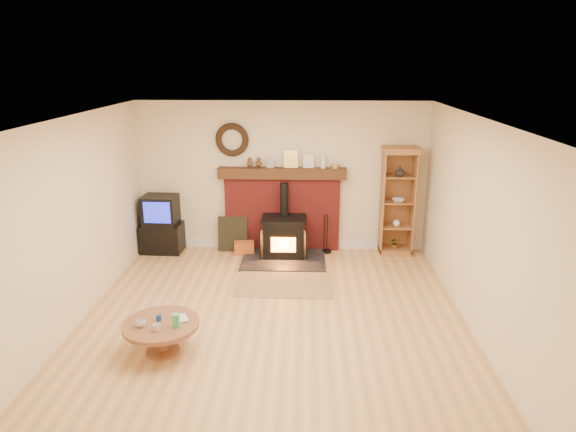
{
  "coord_description": "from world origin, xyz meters",
  "views": [
    {
      "loc": [
        0.41,
        -5.96,
        3.26
      ],
      "look_at": [
        0.16,
        1.0,
        1.13
      ],
      "focal_mm": 32.0,
      "sensor_mm": 36.0,
      "label": 1
    }
  ],
  "objects_px": {
    "wood_stove": "(284,238)",
    "tv_unit": "(162,225)",
    "curio_cabinet": "(397,201)",
    "coffee_table": "(161,328)"
  },
  "relations": [
    {
      "from": "wood_stove",
      "to": "tv_unit",
      "type": "distance_m",
      "value": 2.16
    },
    {
      "from": "wood_stove",
      "to": "curio_cabinet",
      "type": "xyz_separation_m",
      "value": [
        1.93,
        0.28,
        0.6
      ]
    },
    {
      "from": "wood_stove",
      "to": "coffee_table",
      "type": "height_order",
      "value": "wood_stove"
    },
    {
      "from": "tv_unit",
      "to": "curio_cabinet",
      "type": "distance_m",
      "value": 4.1
    },
    {
      "from": "tv_unit",
      "to": "coffee_table",
      "type": "xyz_separation_m",
      "value": [
        0.87,
        -3.24,
        -0.18
      ]
    },
    {
      "from": "curio_cabinet",
      "to": "coffee_table",
      "type": "relative_size",
      "value": 2.14
    },
    {
      "from": "tv_unit",
      "to": "coffee_table",
      "type": "distance_m",
      "value": 3.36
    },
    {
      "from": "wood_stove",
      "to": "coffee_table",
      "type": "xyz_separation_m",
      "value": [
        -1.28,
        -3.04,
        -0.03
      ]
    },
    {
      "from": "curio_cabinet",
      "to": "wood_stove",
      "type": "bearing_deg",
      "value": -171.67
    },
    {
      "from": "tv_unit",
      "to": "curio_cabinet",
      "type": "xyz_separation_m",
      "value": [
        4.08,
        0.09,
        0.45
      ]
    }
  ]
}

